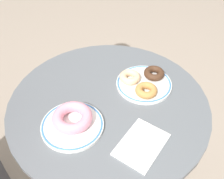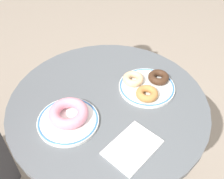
{
  "view_description": "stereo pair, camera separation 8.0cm",
  "coord_description": "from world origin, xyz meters",
  "px_view_note": "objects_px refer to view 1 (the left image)",
  "views": [
    {
      "loc": [
        -0.32,
        -0.47,
        1.33
      ],
      "look_at": [
        0.02,
        0.0,
        0.78
      ],
      "focal_mm": 41.68,
      "sensor_mm": 36.0,
      "label": 1
    },
    {
      "loc": [
        -0.26,
        -0.51,
        1.33
      ],
      "look_at": [
        0.02,
        0.0,
        0.78
      ],
      "focal_mm": 41.68,
      "sensor_mm": 36.0,
      "label": 2
    }
  ],
  "objects_px": {
    "donut_chocolate": "(154,73)",
    "donut_glazed": "(130,77)",
    "paper_napkin": "(141,144)",
    "plate_left": "(72,125)",
    "donut_pink_frosted": "(72,117)",
    "plate_right": "(144,84)",
    "donut_old_fashioned": "(146,90)",
    "cafe_table": "(109,140)"
  },
  "relations": [
    {
      "from": "donut_chocolate",
      "to": "donut_old_fashioned",
      "type": "xyz_separation_m",
      "value": [
        -0.08,
        -0.05,
        0.0
      ]
    },
    {
      "from": "donut_pink_frosted",
      "to": "donut_old_fashioned",
      "type": "bearing_deg",
      "value": -8.17
    },
    {
      "from": "donut_old_fashioned",
      "to": "donut_glazed",
      "type": "bearing_deg",
      "value": 91.49
    },
    {
      "from": "donut_chocolate",
      "to": "donut_old_fashioned",
      "type": "distance_m",
      "value": 0.09
    },
    {
      "from": "plate_left",
      "to": "paper_napkin",
      "type": "relative_size",
      "value": 1.23
    },
    {
      "from": "plate_right",
      "to": "donut_old_fashioned",
      "type": "distance_m",
      "value": 0.05
    },
    {
      "from": "plate_left",
      "to": "donut_chocolate",
      "type": "height_order",
      "value": "donut_chocolate"
    },
    {
      "from": "plate_left",
      "to": "donut_pink_frosted",
      "type": "relative_size",
      "value": 1.56
    },
    {
      "from": "plate_left",
      "to": "donut_glazed",
      "type": "xyz_separation_m",
      "value": [
        0.25,
        0.05,
        0.02
      ]
    },
    {
      "from": "donut_pink_frosted",
      "to": "donut_chocolate",
      "type": "relative_size",
      "value": 1.65
    },
    {
      "from": "donut_glazed",
      "to": "paper_napkin",
      "type": "bearing_deg",
      "value": -121.36
    },
    {
      "from": "donut_chocolate",
      "to": "donut_glazed",
      "type": "bearing_deg",
      "value": 156.48
    },
    {
      "from": "plate_left",
      "to": "donut_pink_frosted",
      "type": "distance_m",
      "value": 0.02
    },
    {
      "from": "donut_pink_frosted",
      "to": "donut_chocolate",
      "type": "xyz_separation_m",
      "value": [
        0.33,
        0.01,
        -0.0
      ]
    },
    {
      "from": "cafe_table",
      "to": "donut_pink_frosted",
      "type": "bearing_deg",
      "value": -174.87
    },
    {
      "from": "donut_chocolate",
      "to": "donut_glazed",
      "type": "relative_size",
      "value": 1.0
    },
    {
      "from": "cafe_table",
      "to": "donut_chocolate",
      "type": "xyz_separation_m",
      "value": [
        0.19,
        -0.0,
        0.23
      ]
    },
    {
      "from": "donut_glazed",
      "to": "donut_old_fashioned",
      "type": "bearing_deg",
      "value": -88.51
    },
    {
      "from": "plate_right",
      "to": "donut_glazed",
      "type": "xyz_separation_m",
      "value": [
        -0.03,
        0.04,
        0.02
      ]
    },
    {
      "from": "donut_chocolate",
      "to": "donut_old_fashioned",
      "type": "relative_size",
      "value": 1.0
    },
    {
      "from": "donut_chocolate",
      "to": "paper_napkin",
      "type": "bearing_deg",
      "value": -139.21
    },
    {
      "from": "donut_glazed",
      "to": "donut_old_fashioned",
      "type": "distance_m",
      "value": 0.08
    },
    {
      "from": "cafe_table",
      "to": "donut_pink_frosted",
      "type": "height_order",
      "value": "donut_pink_frosted"
    },
    {
      "from": "donut_glazed",
      "to": "donut_pink_frosted",
      "type": "bearing_deg",
      "value": -169.63
    },
    {
      "from": "donut_glazed",
      "to": "paper_napkin",
      "type": "height_order",
      "value": "donut_glazed"
    },
    {
      "from": "donut_chocolate",
      "to": "donut_pink_frosted",
      "type": "bearing_deg",
      "value": -178.19
    },
    {
      "from": "cafe_table",
      "to": "donut_old_fashioned",
      "type": "bearing_deg",
      "value": -22.77
    },
    {
      "from": "donut_pink_frosted",
      "to": "donut_glazed",
      "type": "height_order",
      "value": "donut_pink_frosted"
    },
    {
      "from": "cafe_table",
      "to": "donut_glazed",
      "type": "xyz_separation_m",
      "value": [
        0.11,
        0.03,
        0.23
      ]
    },
    {
      "from": "plate_left",
      "to": "donut_old_fashioned",
      "type": "bearing_deg",
      "value": -6.04
    },
    {
      "from": "donut_old_fashioned",
      "to": "paper_napkin",
      "type": "distance_m",
      "value": 0.19
    },
    {
      "from": "cafe_table",
      "to": "plate_left",
      "type": "bearing_deg",
      "value": -171.7
    },
    {
      "from": "donut_pink_frosted",
      "to": "donut_old_fashioned",
      "type": "relative_size",
      "value": 1.65
    },
    {
      "from": "cafe_table",
      "to": "donut_glazed",
      "type": "height_order",
      "value": "donut_glazed"
    },
    {
      "from": "donut_old_fashioned",
      "to": "paper_napkin",
      "type": "relative_size",
      "value": 0.48
    },
    {
      "from": "plate_right",
      "to": "donut_glazed",
      "type": "distance_m",
      "value": 0.05
    },
    {
      "from": "donut_chocolate",
      "to": "paper_napkin",
      "type": "relative_size",
      "value": 0.48
    },
    {
      "from": "plate_right",
      "to": "donut_pink_frosted",
      "type": "height_order",
      "value": "donut_pink_frosted"
    },
    {
      "from": "paper_napkin",
      "to": "plate_left",
      "type": "bearing_deg",
      "value": 126.14
    },
    {
      "from": "plate_right",
      "to": "paper_napkin",
      "type": "xyz_separation_m",
      "value": [
        -0.16,
        -0.18,
        -0.0
      ]
    },
    {
      "from": "donut_pink_frosted",
      "to": "paper_napkin",
      "type": "bearing_deg",
      "value": -56.88
    },
    {
      "from": "paper_napkin",
      "to": "donut_old_fashioned",
      "type": "bearing_deg",
      "value": 45.53
    }
  ]
}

